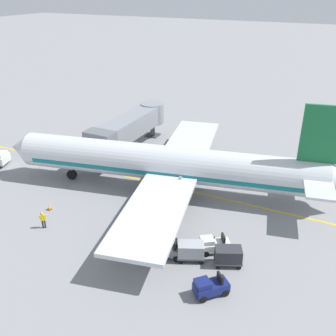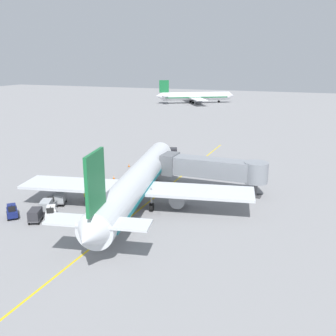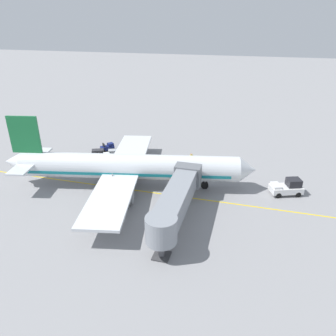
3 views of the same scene
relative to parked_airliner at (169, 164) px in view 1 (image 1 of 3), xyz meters
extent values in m
plane|color=gray|center=(0.94, 0.81, -3.19)|extent=(400.00, 400.00, 0.00)
cube|color=gold|center=(0.94, 0.81, -3.18)|extent=(0.24, 80.00, 0.01)
cylinder|color=silver|center=(-0.06, 0.27, 0.10)|extent=(10.14, 32.08, 3.70)
cube|color=#14707A|center=(-0.06, 0.27, -0.36)|extent=(9.66, 29.58, 0.44)
cone|color=silver|center=(-3.56, 17.11, 0.10)|extent=(4.04, 3.09, 3.63)
cube|color=black|center=(-3.19, 15.34, 0.75)|extent=(2.94, 1.64, 0.60)
cube|color=silver|center=(0.15, -0.71, -0.55)|extent=(30.43, 11.20, 0.36)
cylinder|color=gray|center=(-5.40, -1.05, -1.80)|extent=(2.61, 3.54, 2.00)
cylinder|color=gray|center=(5.37, 1.19, -1.80)|extent=(2.61, 3.54, 2.00)
cube|color=#196B38|center=(3.00, -14.42, 4.70)|extent=(1.21, 4.37, 5.50)
cube|color=silver|center=(2.96, -14.22, 0.65)|extent=(10.32, 4.58, 0.24)
cylinder|color=black|center=(-2.34, 11.23, -2.64)|extent=(0.66, 1.17, 1.10)
cylinder|color=gray|center=(-2.34, 11.23, -1.09)|extent=(0.24, 0.24, 2.00)
cylinder|color=black|center=(-1.90, -2.16, -2.64)|extent=(0.66, 1.17, 1.10)
cylinder|color=gray|center=(-1.90, -2.16, -1.09)|extent=(0.24, 0.24, 2.00)
cylinder|color=black|center=(2.60, -1.22, -2.64)|extent=(0.66, 1.17, 1.10)
cylinder|color=gray|center=(2.60, -1.22, -1.09)|extent=(0.24, 0.24, 2.00)
cube|color=gray|center=(6.98, 9.30, 0.30)|extent=(13.64, 2.80, 2.60)
cube|color=slate|center=(0.96, 9.30, 0.30)|extent=(2.00, 3.50, 2.99)
cylinder|color=gray|center=(13.80, 9.30, 0.30)|extent=(3.36, 3.36, 2.86)
cylinder|color=#4C4C51|center=(13.80, 9.30, -2.09)|extent=(0.70, 0.70, 2.19)
cube|color=#38383A|center=(13.80, 9.30, -3.11)|extent=(1.80, 1.80, 0.16)
cube|color=silver|center=(-3.22, 21.29, -1.71)|extent=(2.13, 1.68, 0.36)
cylinder|color=black|center=(-2.38, 21.72, -2.79)|extent=(0.60, 0.87, 0.80)
cube|color=navy|center=(-12.35, -9.30, -2.56)|extent=(2.63, 2.60, 0.70)
cube|color=navy|center=(-12.84, -8.82, -1.99)|extent=(1.46, 1.46, 0.44)
cube|color=black|center=(-11.86, -9.78, -1.89)|extent=(0.70, 0.71, 0.64)
cylinder|color=black|center=(-12.44, -9.21, -1.91)|extent=(0.24, 0.24, 0.54)
cylinder|color=black|center=(-13.35, -9.08, -2.91)|extent=(0.54, 0.53, 0.56)
cylinder|color=black|center=(-12.60, -8.30, -2.91)|extent=(0.54, 0.53, 0.56)
cylinder|color=black|center=(-12.10, -10.30, -2.91)|extent=(0.54, 0.53, 0.56)
cylinder|color=black|center=(-11.34, -9.52, -2.91)|extent=(0.54, 0.53, 0.56)
cube|color=slate|center=(-9.88, -4.60, -2.56)|extent=(1.79, 2.72, 0.70)
cube|color=slate|center=(-10.06, -3.93, -1.99)|extent=(1.25, 1.27, 0.44)
cube|color=black|center=(-9.71, -5.26, -1.89)|extent=(0.85, 0.36, 0.64)
cylinder|color=black|center=(-9.91, -4.48, -1.91)|extent=(0.14, 0.27, 0.54)
cylinder|color=black|center=(-10.63, -3.88, -2.91)|extent=(0.33, 0.59, 0.56)
cylinder|color=black|center=(-9.58, -3.62, -2.91)|extent=(0.33, 0.59, 0.56)
cylinder|color=black|center=(-10.19, -5.58, -2.91)|extent=(0.33, 0.59, 0.56)
cylinder|color=black|center=(-9.14, -5.31, -2.91)|extent=(0.33, 0.59, 0.56)
cube|color=silver|center=(-7.67, -7.92, -2.56)|extent=(2.38, 2.75, 0.70)
cube|color=silver|center=(-8.05, -7.35, -1.99)|extent=(1.43, 1.44, 0.44)
cube|color=black|center=(-7.29, -8.49, -1.89)|extent=(0.79, 0.60, 0.64)
cylinder|color=black|center=(-7.74, -7.81, -1.91)|extent=(0.21, 0.26, 0.54)
cylinder|color=black|center=(-8.60, -7.49, -2.91)|extent=(0.48, 0.58, 0.56)
cylinder|color=black|center=(-7.70, -6.89, -2.91)|extent=(0.48, 0.58, 0.56)
cylinder|color=black|center=(-7.64, -8.95, -2.91)|extent=(0.48, 0.58, 0.56)
cylinder|color=black|center=(-6.74, -8.35, -2.91)|extent=(0.48, 0.58, 0.56)
cube|color=#4C4C51|center=(-9.57, -3.53, -2.77)|extent=(2.08, 2.54, 0.12)
cube|color=#999EA3|center=(-9.57, -3.53, -2.16)|extent=(1.97, 2.41, 1.10)
cylinder|color=#4C4C51|center=(-10.15, -2.21, -2.78)|extent=(0.35, 0.67, 0.07)
cylinder|color=black|center=(-10.41, -3.00, -3.01)|extent=(0.26, 0.38, 0.36)
cylinder|color=black|center=(-9.40, -2.55, -3.01)|extent=(0.26, 0.38, 0.36)
cylinder|color=black|center=(-9.74, -4.51, -3.01)|extent=(0.26, 0.38, 0.36)
cylinder|color=black|center=(-8.73, -4.06, -3.01)|extent=(0.26, 0.38, 0.36)
cube|color=#4C4C51|center=(-9.46, -6.51, -2.77)|extent=(2.08, 2.54, 0.12)
cube|color=#999EA3|center=(-9.46, -6.51, -2.16)|extent=(1.97, 2.41, 1.10)
cylinder|color=#4C4C51|center=(-10.05, -5.18, -2.78)|extent=(0.35, 0.67, 0.07)
cylinder|color=black|center=(-10.30, -5.97, -3.01)|extent=(0.26, 0.38, 0.36)
cylinder|color=black|center=(-9.29, -5.53, -3.01)|extent=(0.26, 0.38, 0.36)
cylinder|color=black|center=(-9.64, -7.48, -3.01)|extent=(0.26, 0.38, 0.36)
cylinder|color=black|center=(-8.62, -7.04, -3.01)|extent=(0.26, 0.38, 0.36)
cube|color=#4C4C51|center=(-8.74, -9.41, -2.77)|extent=(2.08, 2.54, 0.12)
cube|color=#2D2D33|center=(-8.74, -9.41, -2.16)|extent=(1.97, 2.41, 1.10)
cylinder|color=#4C4C51|center=(-9.33, -8.09, -2.78)|extent=(0.35, 0.67, 0.07)
cylinder|color=black|center=(-9.58, -8.88, -3.01)|extent=(0.26, 0.38, 0.36)
cylinder|color=black|center=(-8.57, -8.44, -3.01)|extent=(0.26, 0.38, 0.36)
cylinder|color=black|center=(-8.91, -10.39, -3.01)|extent=(0.26, 0.38, 0.36)
cylinder|color=black|center=(-7.90, -9.95, -3.01)|extent=(0.26, 0.38, 0.36)
cylinder|color=#232328|center=(-6.94, -1.71, -2.76)|extent=(0.15, 0.15, 0.85)
cylinder|color=#232328|center=(-7.01, -1.52, -2.76)|extent=(0.15, 0.15, 0.85)
cube|color=yellow|center=(-6.98, -1.62, -2.04)|extent=(0.36, 0.44, 0.60)
cylinder|color=yellow|center=(-6.88, -1.85, -2.09)|extent=(0.17, 0.24, 0.57)
cylinder|color=yellow|center=(-7.07, -1.38, -2.09)|extent=(0.17, 0.24, 0.57)
sphere|color=#997051|center=(-6.98, -1.62, -1.61)|extent=(0.22, 0.22, 0.22)
cube|color=red|center=(-6.98, -1.62, -1.59)|extent=(0.17, 0.27, 0.10)
cylinder|color=#232328|center=(-11.29, 7.42, -2.76)|extent=(0.15, 0.15, 0.85)
cylinder|color=#232328|center=(-11.17, 7.26, -2.76)|extent=(0.15, 0.15, 0.85)
cube|color=yellow|center=(-11.23, 7.34, -2.04)|extent=(0.42, 0.45, 0.60)
cylinder|color=yellow|center=(-11.39, 7.54, -2.09)|extent=(0.21, 0.23, 0.57)
cylinder|color=yellow|center=(-11.08, 7.14, -2.09)|extent=(0.21, 0.23, 0.57)
sphere|color=beige|center=(-11.23, 7.34, -1.61)|extent=(0.22, 0.22, 0.22)
cube|color=red|center=(-11.23, 7.34, -1.59)|extent=(0.22, 0.26, 0.10)
cube|color=black|center=(-8.64, 9.07, -3.17)|extent=(0.36, 0.36, 0.04)
cone|color=orange|center=(-8.64, 9.07, -2.87)|extent=(0.30, 0.30, 0.55)
cylinder|color=white|center=(-8.64, 9.07, -2.84)|extent=(0.21, 0.21, 0.06)
camera|label=1|loc=(-32.29, -15.50, 17.15)|focal=40.54mm
camera|label=2|loc=(21.47, -43.01, 15.32)|focal=41.40mm
camera|label=3|loc=(39.29, 17.05, 19.68)|focal=33.96mm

